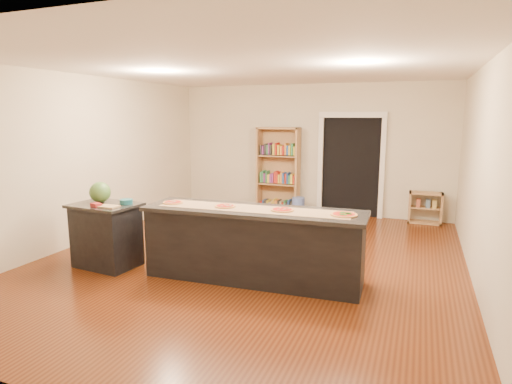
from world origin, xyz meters
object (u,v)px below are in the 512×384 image
at_px(bookshelf, 278,170).
at_px(watermelon, 100,192).
at_px(side_counter, 107,235).
at_px(waste_bin, 298,206).
at_px(kitchen_island, 253,244).
at_px(low_shelf, 425,208).

bearing_deg(bookshelf, watermelon, -107.19).
xyz_separation_m(side_counter, waste_bin, (1.70, 4.04, -0.26)).
height_order(bookshelf, waste_bin, bookshelf).
relative_size(side_counter, waste_bin, 2.32).
relative_size(bookshelf, waste_bin, 4.76).
distance_m(kitchen_island, low_shelf, 4.54).
xyz_separation_m(kitchen_island, bookshelf, (-0.97, 3.99, 0.46)).
distance_m(low_shelf, watermelon, 6.13).
distance_m(kitchen_island, watermelon, 2.35).
bearing_deg(waste_bin, bookshelf, 158.18).
relative_size(side_counter, low_shelf, 1.45).
distance_m(waste_bin, watermelon, 4.46).
height_order(side_counter, watermelon, watermelon).
distance_m(kitchen_island, waste_bin, 3.81).
distance_m(bookshelf, waste_bin, 0.94).
xyz_separation_m(kitchen_island, side_counter, (-2.14, -0.27, -0.02)).
bearing_deg(side_counter, watermelon, 157.77).
xyz_separation_m(side_counter, watermelon, (-0.13, 0.07, 0.60)).
height_order(kitchen_island, waste_bin, kitchen_island).
height_order(kitchen_island, bookshelf, bookshelf).
distance_m(bookshelf, watermelon, 4.38).
bearing_deg(side_counter, bookshelf, 80.08).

